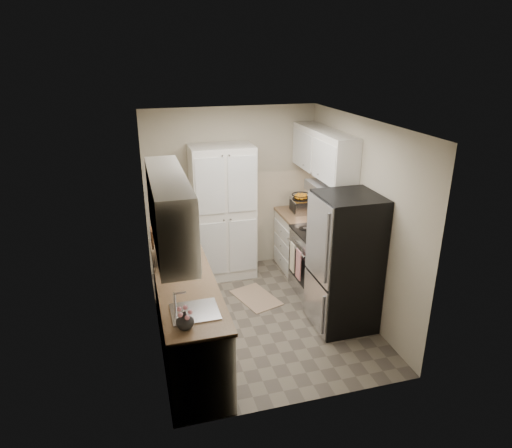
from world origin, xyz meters
The scene contains 16 objects.
ground centered at (0.00, 0.00, 0.00)m, with size 3.20×3.20×0.00m, color #665B4C.
room_shell centered at (-0.02, -0.01, 1.63)m, with size 2.64×3.24×2.52m.
pantry_cabinet centered at (-0.20, 1.32, 1.00)m, with size 0.90×0.55×2.00m, color silver.
base_cabinet_left centered at (-0.99, -0.43, 0.44)m, with size 0.60×2.30×0.88m, color silver.
countertop_left centered at (-0.99, -0.43, 0.90)m, with size 0.63×2.33×0.04m, color #846647.
base_cabinet_right centered at (0.99, 1.19, 0.44)m, with size 0.60×0.80×0.88m, color silver.
countertop_right centered at (0.99, 1.19, 0.90)m, with size 0.63×0.83×0.04m, color #846647.
electric_range centered at (0.97, 0.39, 0.48)m, with size 0.71×0.78×1.13m.
refrigerator centered at (0.94, -0.41, 0.85)m, with size 0.70×0.72×1.70m, color #B7B7BC.
microwave centered at (-1.02, 0.10, 1.06)m, with size 0.51×0.35×0.28m, color #B6B4BA.
wine_bottle centered at (-1.02, 0.51, 1.05)m, with size 0.07×0.07×0.27m, color black.
flower_vase centered at (-1.11, -1.39, 1.00)m, with size 0.16×0.16×0.17m, color silver.
cutting_board centered at (-0.94, 0.55, 1.06)m, with size 0.02×0.22×0.27m, color #368B3E.
toaster_oven centered at (1.00, 1.24, 1.02)m, with size 0.28×0.36×0.21m, color #A6A7AA.
fruit_basket centered at (1.00, 1.26, 1.19)m, with size 0.28×0.28×0.12m, color orange, non-canonical shape.
kitchen_mat centered at (0.07, 0.47, 0.01)m, with size 0.45×0.72×0.01m, color tan.
Camera 1 is at (-1.44, -4.91, 3.27)m, focal length 32.00 mm.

